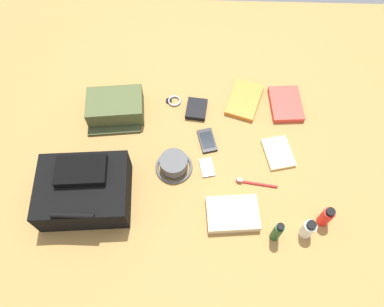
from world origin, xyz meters
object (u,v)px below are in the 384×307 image
toiletry_pouch (115,107)px  backpack (84,190)px  shampoo_bottle (277,232)px  toothbrush (254,183)px  bucket_hat (174,164)px  cell_phone (207,140)px  wristwatch (174,101)px  wallet (196,109)px  notepad (278,153)px  travel_guidebook (244,100)px  folded_towel (233,214)px  media_player (207,167)px  paperback_novel (286,104)px  sunscreen_spray (326,217)px  toothpaste_tube (308,229)px

toiletry_pouch → backpack: bearing=81.7°
shampoo_bottle → toothbrush: shampoo_bottle is taller
bucket_hat → cell_phone: bearing=-135.5°
wristwatch → wallet: (-0.11, 0.05, 0.01)m
backpack → notepad: bearing=-163.7°
bucket_hat → wallet: size_ratio=1.42×
wallet → notepad: bearing=155.1°
toiletry_pouch → travel_guidebook: 0.59m
toiletry_pouch → notepad: bearing=165.4°
bucket_hat → shampoo_bottle: (-0.40, 0.28, 0.03)m
notepad → folded_towel: (0.20, 0.28, 0.01)m
media_player → wristwatch: (0.16, -0.34, 0.00)m
travel_guidebook → paperback_novel: bearing=174.6°
paperback_novel → notepad: paperback_novel is taller
bucket_hat → wristwatch: bearing=-86.4°
travel_guidebook → media_player: travel_guidebook is taller
sunscreen_spray → cell_phone: bearing=-37.6°
backpack → shampoo_bottle: (-0.73, 0.14, -0.01)m
toothpaste_tube → media_player: bearing=-35.3°
toiletry_pouch → folded_towel: size_ratio=1.31×
wristwatch → wallet: wallet is taller
toothpaste_tube → shampoo_bottle: 0.12m
toiletry_pouch → travel_guidebook: bearing=-171.4°
cell_phone → paperback_novel: bearing=-150.3°
sunscreen_spray → toothbrush: bearing=-30.4°
travel_guidebook → media_player: (0.17, 0.35, -0.00)m
toothpaste_tube → paperback_novel: 0.60m
shampoo_bottle → wallet: bearing=-61.7°
wristwatch → folded_towel: folded_towel is taller
toothpaste_tube → folded_towel: toothpaste_tube is taller
paperback_novel → notepad: bearing=78.0°
cell_phone → wallet: bearing=-72.5°
toiletry_pouch → notepad: 0.74m
toothpaste_tube → media_player: 0.46m
shampoo_bottle → travel_guidebook: size_ratio=0.54×
paperback_novel → travel_guidebook: (0.19, -0.02, -0.00)m
toothpaste_tube → cell_phone: bearing=-46.5°
sunscreen_spray → folded_towel: size_ratio=0.56×
cell_phone → wallet: 0.17m
wallet → notepad: (-0.36, 0.21, -0.00)m
sunscreen_spray → paperback_novel: 0.56m
toothpaste_tube → folded_towel: bearing=-12.6°
cell_phone → bucket_hat: bearing=44.5°
bucket_hat → cell_phone: 0.19m
backpack → cell_phone: (-0.47, -0.28, -0.07)m
toothbrush → notepad: bearing=-126.9°
media_player → notepad: (-0.30, -0.08, 0.00)m
bucket_hat → toothpaste_tube: size_ratio=1.50×
media_player → shampoo_bottle: bearing=132.3°
toothpaste_tube → paperback_novel: bearing=-88.2°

